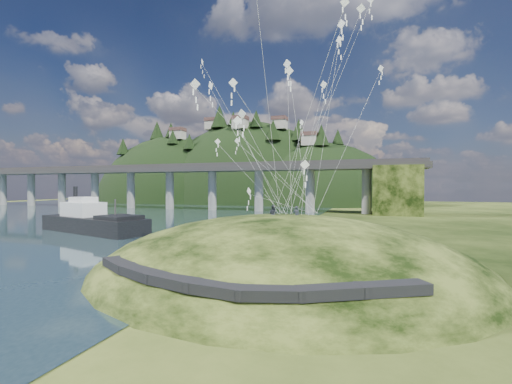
% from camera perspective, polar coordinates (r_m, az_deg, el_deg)
% --- Properties ---
extents(ground, '(320.00, 320.00, 0.00)m').
position_cam_1_polar(ground, '(32.94, -10.20, -12.41)').
color(ground, black).
rests_on(ground, ground).
extents(grass_hill, '(36.00, 32.00, 13.00)m').
position_cam_1_polar(grass_hill, '(32.31, 4.65, -15.41)').
color(grass_hill, black).
rests_on(grass_hill, ground).
extents(footpath, '(22.29, 5.84, 0.83)m').
position_cam_1_polar(footpath, '(20.75, -4.89, -14.50)').
color(footpath, black).
rests_on(footpath, ground).
extents(bridge, '(160.00, 11.00, 15.00)m').
position_cam_1_polar(bridge, '(106.73, -4.60, 2.11)').
color(bridge, '#2D2B2B').
rests_on(bridge, ground).
extents(far_ridge, '(153.00, 70.00, 94.50)m').
position_cam_1_polar(far_ridge, '(162.13, -2.93, -4.33)').
color(far_ridge, black).
rests_on(far_ridge, ground).
extents(work_barge, '(22.38, 11.24, 7.56)m').
position_cam_1_polar(work_barge, '(62.56, -25.64, -4.36)').
color(work_barge, black).
rests_on(work_barge, ground).
extents(wooden_dock, '(14.32, 4.20, 1.01)m').
position_cam_1_polar(wooden_dock, '(41.08, -8.26, -9.08)').
color(wooden_dock, black).
rests_on(wooden_dock, ground).
extents(kite_flyers, '(3.01, 0.92, 1.75)m').
position_cam_1_polar(kite_flyers, '(32.05, 3.90, -2.21)').
color(kite_flyers, '#272A34').
rests_on(kite_flyers, ground).
extents(kite_swarm, '(18.67, 16.93, 21.40)m').
position_cam_1_polar(kite_swarm, '(33.65, 4.15, 17.97)').
color(kite_swarm, white).
rests_on(kite_swarm, ground).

